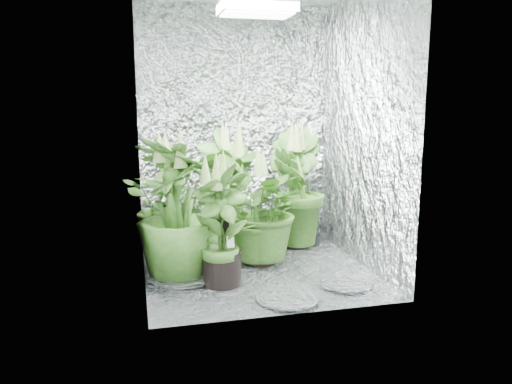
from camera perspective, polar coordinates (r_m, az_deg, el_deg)
The scene contains 11 objects.
ground at distance 3.70m, azimuth 0.08°, elevation -8.87°, with size 1.60×1.60×0.00m, color silver.
walls at distance 3.50m, azimuth 0.08°, elevation 6.79°, with size 1.62×1.62×2.00m.
grow_lamp at distance 3.54m, azimuth 0.09°, elevation 20.26°, with size 0.50×0.30×0.22m.
plant_a at distance 3.87m, azimuth -9.35°, elevation -1.42°, with size 0.81×0.81×0.92m.
plant_b at distance 4.14m, azimuth -3.35°, elevation 0.12°, with size 0.68×0.68×1.06m.
plant_c at distance 4.19m, azimuth 4.46°, elevation 0.32°, with size 0.70×0.70×1.06m.
plant_d at distance 3.42m, azimuth -9.12°, elevation -2.23°, with size 0.75×0.75×1.05m.
plant_e at distance 3.74m, azimuth 0.41°, elevation -2.02°, with size 0.73×0.73×0.88m.
plant_f at distance 3.31m, azimuth -3.98°, elevation -3.86°, with size 0.60×0.60×0.90m.
circulation_fan at distance 4.30m, azimuth 5.93°, elevation -3.82°, with size 0.21×0.33×0.39m.
plant_label at distance 3.32m, azimuth -2.93°, elevation -5.70°, with size 0.05×0.01×0.08m, color white.
Camera 1 is at (-0.83, -3.39, 1.22)m, focal length 35.00 mm.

